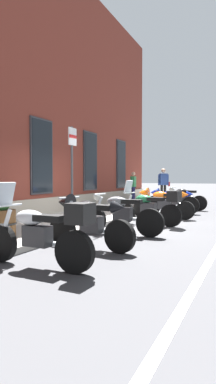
% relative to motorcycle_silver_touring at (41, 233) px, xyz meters
% --- Properties ---
extents(ground_plane, '(140.00, 140.00, 0.00)m').
position_rel_motorcycle_silver_touring_xyz_m(ground_plane, '(5.01, 0.90, -0.55)').
color(ground_plane, '#38383A').
extents(sidewalk, '(27.14, 2.70, 0.13)m').
position_rel_motorcycle_silver_touring_xyz_m(sidewalk, '(5.01, 2.25, -0.48)').
color(sidewalk, gray).
rests_on(sidewalk, ground_plane).
extents(motorcycle_silver_touring, '(0.62, 2.09, 1.32)m').
position_rel_motorcycle_silver_touring_xyz_m(motorcycle_silver_touring, '(0.00, 0.00, 0.00)').
color(motorcycle_silver_touring, black).
rests_on(motorcycle_silver_touring, ground_plane).
extents(motorcycle_black_sport, '(0.63, 2.00, 1.07)m').
position_rel_motorcycle_silver_touring_xyz_m(motorcycle_black_sport, '(1.54, 0.03, 0.03)').
color(motorcycle_black_sport, black).
rests_on(motorcycle_black_sport, ground_plane).
extents(motorcycle_grey_naked, '(0.62, 2.15, 1.00)m').
position_rel_motorcycle_silver_touring_xyz_m(motorcycle_grey_naked, '(3.22, 0.01, -0.06)').
color(motorcycle_grey_naked, black).
rests_on(motorcycle_grey_naked, ground_plane).
extents(motorcycle_green_touring, '(0.71, 2.12, 1.31)m').
position_rel_motorcycle_silver_touring_xyz_m(motorcycle_green_touring, '(5.06, -0.19, -0.00)').
color(motorcycle_green_touring, black).
rests_on(motorcycle_green_touring, ground_plane).
extents(motorcycle_orange_sport, '(0.62, 2.12, 1.05)m').
position_rel_motorcycle_silver_touring_xyz_m(motorcycle_orange_sport, '(6.76, -0.03, 0.02)').
color(motorcycle_orange_sport, black).
rests_on(motorcycle_orange_sport, ground_plane).
extents(motorcycle_blue_sport, '(0.62, 2.11, 0.99)m').
position_rel_motorcycle_silver_touring_xyz_m(motorcycle_blue_sport, '(8.44, 0.07, -0.01)').
color(motorcycle_blue_sport, black).
rests_on(motorcycle_blue_sport, ground_plane).
extents(motorcycle_black_naked, '(0.62, 1.99, 0.98)m').
position_rel_motorcycle_silver_touring_xyz_m(motorcycle_black_naked, '(10.08, -0.13, -0.07)').
color(motorcycle_black_naked, black).
rests_on(motorcycle_black_naked, ground_plane).
extents(pedestrian_striped_shirt, '(0.66, 0.21, 1.57)m').
position_rel_motorcycle_silver_touring_xyz_m(pedestrian_striped_shirt, '(12.31, 2.97, 0.45)').
color(pedestrian_striped_shirt, '#1E1E4C').
rests_on(pedestrian_striped_shirt, sidewalk).
extents(pedestrian_blue_top, '(0.47, 0.57, 1.75)m').
position_rel_motorcycle_silver_touring_xyz_m(pedestrian_blue_top, '(13.11, 1.55, 0.57)').
color(pedestrian_blue_top, black).
rests_on(pedestrian_blue_top, sidewalk).
extents(parking_sign, '(0.36, 0.07, 2.55)m').
position_rel_motorcycle_silver_touring_xyz_m(parking_sign, '(3.10, 1.27, 1.22)').
color(parking_sign, '#4C4C51').
rests_on(parking_sign, sidewalk).
extents(barrel_planter, '(0.66, 0.66, 0.92)m').
position_rel_motorcycle_silver_touring_xyz_m(barrel_planter, '(1.26, 1.94, -0.04)').
color(barrel_planter, brown).
rests_on(barrel_planter, sidewalk).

